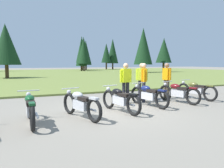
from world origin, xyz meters
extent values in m
plane|color=gray|center=(0.00, 0.00, 0.00)|extent=(140.00, 140.00, 0.00)
cube|color=olive|center=(0.00, 26.49, 0.05)|extent=(80.00, 44.00, 0.10)
cylinder|color=#47331E|center=(9.18, 35.10, 0.76)|extent=(0.36, 0.36, 1.52)
cone|color=#143319|center=(9.18, 35.10, 4.14)|extent=(2.42, 2.42, 5.24)
cylinder|color=#47331E|center=(16.23, 24.60, 0.71)|extent=(0.36, 0.36, 1.42)
cone|color=#143319|center=(16.23, 24.60, 4.42)|extent=(3.09, 3.09, 6.00)
cylinder|color=#47331E|center=(20.72, 25.02, 0.85)|extent=(0.36, 0.36, 1.70)
cone|color=#143319|center=(20.72, 25.02, 3.86)|extent=(2.76, 2.76, 4.32)
cylinder|color=#47331E|center=(16.75, 41.90, 0.86)|extent=(0.36, 0.36, 1.73)
cone|color=#143319|center=(16.75, 41.90, 4.01)|extent=(2.39, 2.39, 4.56)
cylinder|color=#47331E|center=(8.83, 35.59, 0.53)|extent=(0.36, 0.36, 1.07)
cone|color=#143319|center=(8.83, 35.59, 3.59)|extent=(2.21, 2.21, 5.05)
cylinder|color=#47331E|center=(10.64, 41.48, 0.87)|extent=(0.36, 0.36, 1.74)
cone|color=#143319|center=(10.64, 41.48, 4.69)|extent=(2.71, 2.71, 5.91)
cylinder|color=#47331E|center=(18.75, 42.62, 0.79)|extent=(0.36, 0.36, 1.57)
cone|color=#143319|center=(18.75, 42.62, 4.56)|extent=(2.75, 2.75, 5.97)
cylinder|color=#47331E|center=(11.00, 39.66, 0.62)|extent=(0.36, 0.36, 1.24)
cone|color=#143319|center=(11.00, 39.66, 3.91)|extent=(2.49, 2.49, 5.34)
cylinder|color=#47331E|center=(-4.05, 18.64, 0.74)|extent=(0.36, 0.36, 1.48)
cone|color=#143319|center=(-4.05, 18.64, 3.60)|extent=(2.92, 2.92, 4.24)
torus|color=black|center=(-2.92, 0.21, 0.35)|extent=(0.10, 0.70, 0.70)
torus|color=black|center=(-2.92, -1.19, 0.35)|extent=(0.10, 0.70, 0.70)
cube|color=silver|center=(-2.92, -0.49, 0.40)|extent=(0.20, 0.64, 0.28)
ellipsoid|color=#144C23|center=(-2.92, -0.31, 0.68)|extent=(0.26, 0.48, 0.22)
cube|color=black|center=(-2.92, -0.71, 0.62)|extent=(0.22, 0.48, 0.10)
cube|color=#144C23|center=(-2.92, -1.19, 0.69)|extent=(0.14, 0.32, 0.06)
cylinder|color=silver|center=(-2.92, 0.11, 0.86)|extent=(0.62, 0.03, 0.03)
sphere|color=silver|center=(-2.92, 0.23, 0.73)|extent=(0.14, 0.14, 0.14)
cylinder|color=silver|center=(-2.78, -0.79, 0.30)|extent=(0.07, 0.55, 0.07)
torus|color=black|center=(-1.67, 0.29, 0.35)|extent=(0.29, 0.70, 0.70)
torus|color=black|center=(-1.28, -1.05, 0.35)|extent=(0.29, 0.70, 0.70)
cube|color=silver|center=(-1.47, -0.38, 0.40)|extent=(0.37, 0.67, 0.28)
ellipsoid|color=#B7B7BC|center=(-1.52, -0.21, 0.68)|extent=(0.38, 0.53, 0.22)
cube|color=black|center=(-1.41, -0.59, 0.62)|extent=(0.35, 0.52, 0.10)
cube|color=#B7B7BC|center=(-1.28, -1.05, 0.69)|extent=(0.22, 0.35, 0.06)
cylinder|color=silver|center=(-1.64, 0.20, 0.86)|extent=(0.60, 0.20, 0.03)
sphere|color=silver|center=(-1.67, 0.31, 0.73)|extent=(0.14, 0.14, 0.14)
cylinder|color=silver|center=(-1.25, -0.63, 0.30)|extent=(0.22, 0.55, 0.07)
torus|color=black|center=(-0.15, 0.57, 0.35)|extent=(0.24, 0.71, 0.70)
torus|color=black|center=(0.13, -0.81, 0.35)|extent=(0.24, 0.71, 0.70)
cube|color=silver|center=(-0.01, -0.12, 0.40)|extent=(0.32, 0.67, 0.28)
ellipsoid|color=black|center=(-0.05, 0.06, 0.68)|extent=(0.35, 0.52, 0.22)
cube|color=black|center=(0.03, -0.34, 0.62)|extent=(0.31, 0.51, 0.10)
cube|color=black|center=(0.13, -0.81, 0.69)|extent=(0.20, 0.34, 0.06)
cylinder|color=silver|center=(-0.13, 0.47, 0.86)|extent=(0.61, 0.16, 0.03)
sphere|color=silver|center=(-0.16, 0.58, 0.73)|extent=(0.14, 0.14, 0.14)
cylinder|color=silver|center=(0.19, -0.39, 0.30)|extent=(0.18, 0.55, 0.07)
torus|color=black|center=(1.32, 1.03, 0.35)|extent=(0.22, 0.71, 0.70)
torus|color=black|center=(1.56, -0.34, 0.35)|extent=(0.22, 0.71, 0.70)
cube|color=silver|center=(1.44, 0.35, 0.40)|extent=(0.31, 0.67, 0.28)
ellipsoid|color=navy|center=(1.41, 0.52, 0.68)|extent=(0.34, 0.52, 0.22)
cube|color=black|center=(1.48, 0.13, 0.62)|extent=(0.30, 0.51, 0.10)
cube|color=navy|center=(1.56, -0.34, 0.69)|extent=(0.19, 0.34, 0.06)
cylinder|color=silver|center=(1.33, 0.94, 0.86)|extent=(0.62, 0.14, 0.03)
sphere|color=silver|center=(1.31, 1.05, 0.73)|extent=(0.14, 0.14, 0.14)
cylinder|color=silver|center=(1.63, 0.07, 0.30)|extent=(0.17, 0.55, 0.07)
torus|color=black|center=(2.86, 1.15, 0.35)|extent=(0.25, 0.71, 0.70)
torus|color=black|center=(3.16, -0.21, 0.35)|extent=(0.25, 0.71, 0.70)
cube|color=silver|center=(3.01, 0.47, 0.40)|extent=(0.33, 0.67, 0.28)
ellipsoid|color=maroon|center=(2.97, 0.65, 0.68)|extent=(0.36, 0.52, 0.22)
cube|color=black|center=(3.06, 0.26, 0.62)|extent=(0.32, 0.52, 0.10)
cube|color=maroon|center=(3.16, -0.21, 0.69)|extent=(0.21, 0.34, 0.06)
cylinder|color=silver|center=(2.88, 1.06, 0.86)|extent=(0.61, 0.17, 0.03)
sphere|color=silver|center=(2.86, 1.17, 0.73)|extent=(0.14, 0.14, 0.14)
cylinder|color=silver|center=(3.21, 0.21, 0.30)|extent=(0.19, 0.55, 0.07)
torus|color=black|center=(4.22, 1.52, 0.35)|extent=(0.23, 0.71, 0.70)
torus|color=black|center=(4.48, 0.15, 0.35)|extent=(0.23, 0.71, 0.70)
cube|color=silver|center=(4.35, 0.83, 0.40)|extent=(0.32, 0.67, 0.28)
ellipsoid|color=brown|center=(4.32, 1.01, 0.68)|extent=(0.34, 0.52, 0.22)
cube|color=black|center=(4.39, 0.62, 0.62)|extent=(0.31, 0.51, 0.10)
cube|color=brown|center=(4.48, 0.15, 0.69)|extent=(0.20, 0.34, 0.06)
cylinder|color=silver|center=(4.24, 1.42, 0.86)|extent=(0.62, 0.15, 0.03)
sphere|color=silver|center=(4.22, 1.54, 0.73)|extent=(0.14, 0.14, 0.14)
cylinder|color=silver|center=(4.54, 0.57, 0.30)|extent=(0.17, 0.55, 0.07)
cylinder|color=#2D2D38|center=(1.96, 1.89, 0.44)|extent=(0.14, 0.14, 0.88)
cylinder|color=#2D2D38|center=(2.10, 1.77, 0.44)|extent=(0.14, 0.14, 0.88)
cube|color=#C6E52D|center=(2.03, 1.83, 1.16)|extent=(0.41, 0.40, 0.56)
sphere|color=tan|center=(2.03, 1.83, 1.56)|extent=(0.22, 0.22, 0.22)
cylinder|color=#C6E52D|center=(1.86, 1.99, 1.14)|extent=(0.09, 0.09, 0.52)
cylinder|color=#C6E52D|center=(2.20, 1.68, 1.14)|extent=(0.09, 0.09, 0.52)
cylinder|color=black|center=(0.82, 1.25, 0.44)|extent=(0.14, 0.14, 0.88)
cylinder|color=black|center=(1.00, 1.26, 0.44)|extent=(0.14, 0.14, 0.88)
cube|color=#D8EA19|center=(0.91, 1.26, 1.16)|extent=(0.37, 0.24, 0.56)
sphere|color=tan|center=(0.91, 1.26, 1.56)|extent=(0.22, 0.22, 0.22)
cylinder|color=#D8EA19|center=(0.68, 1.24, 1.14)|extent=(0.09, 0.09, 0.52)
cylinder|color=#D8EA19|center=(1.14, 1.27, 1.14)|extent=(0.09, 0.09, 0.52)
cylinder|color=#2D2D38|center=(1.83, 1.34, 0.44)|extent=(0.14, 0.14, 0.88)
cylinder|color=#2D2D38|center=(1.74, 1.18, 0.44)|extent=(0.14, 0.14, 0.88)
cube|color=orange|center=(1.78, 1.26, 1.16)|extent=(0.36, 0.42, 0.56)
sphere|color=beige|center=(1.78, 1.26, 1.56)|extent=(0.22, 0.22, 0.22)
cylinder|color=orange|center=(1.89, 1.46, 1.14)|extent=(0.09, 0.09, 0.52)
cylinder|color=orange|center=(1.68, 1.05, 1.14)|extent=(0.09, 0.09, 0.52)
cylinder|color=#4C4233|center=(3.24, 1.67, 0.44)|extent=(0.14, 0.14, 0.88)
cylinder|color=#4C4233|center=(3.25, 1.49, 0.44)|extent=(0.14, 0.14, 0.88)
cube|color=orange|center=(3.24, 1.58, 1.16)|extent=(0.25, 0.38, 0.56)
sphere|color=#9E7051|center=(3.24, 1.58, 1.56)|extent=(0.22, 0.22, 0.22)
cylinder|color=orange|center=(3.23, 1.81, 1.14)|extent=(0.09, 0.09, 0.52)
cylinder|color=orange|center=(3.26, 1.35, 1.14)|extent=(0.09, 0.09, 0.52)
camera|label=1|loc=(-3.26, -6.78, 1.68)|focal=35.18mm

